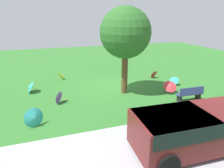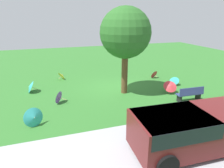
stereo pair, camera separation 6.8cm
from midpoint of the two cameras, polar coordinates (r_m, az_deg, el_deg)
The scene contains 12 objects.
ground at distance 13.80m, azimuth 0.57°, elevation -1.27°, with size 40.00×40.00×0.00m, color #2D6B28.
road_strip at distance 8.32m, azimuth 16.99°, elevation -17.18°, with size 40.00×4.30×0.01m, color #9E9EA3.
van_dark at distance 7.99m, azimuth 21.44°, elevation -11.59°, with size 4.67×2.28×1.53m.
park_bench at distance 12.47m, azimuth 21.35°, elevation -2.66°, with size 1.62×0.54×0.90m.
shade_tree at distance 12.24m, azimuth 3.70°, elevation 14.31°, with size 3.08×3.08×5.37m.
parasol_teal_0 at distance 14.03m, azimuth -22.70°, elevation -0.74°, with size 0.79×0.86×0.80m.
parasol_purple_0 at distance 11.84m, azimuth -15.42°, elevation -3.68°, with size 0.76×0.74×0.72m.
parasol_yellow_0 at distance 16.14m, azimuth -14.34°, elevation 2.38°, with size 0.74×0.82×0.65m.
parasol_teal_1 at distance 9.72m, azimuth -21.61°, elevation -9.01°, with size 0.96×0.94×0.90m.
parasol_teal_2 at distance 15.04m, azimuth 17.26°, elevation 0.97°, with size 0.88×0.90×0.62m.
parasol_red_1 at distance 16.43m, azimuth 11.65°, elevation 2.86°, with size 0.74×0.68×0.64m.
parasol_red_2 at distance 13.30m, azimuth 16.25°, elevation -0.51°, with size 1.02×0.95×0.86m.
Camera 1 is at (4.25, 12.22, 4.82)m, focal length 31.82 mm.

